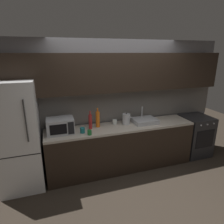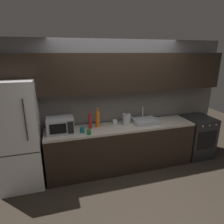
{
  "view_description": "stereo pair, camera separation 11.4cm",
  "coord_description": "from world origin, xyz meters",
  "views": [
    {
      "loc": [
        -1.27,
        -2.36,
        2.26
      ],
      "look_at": [
        -0.2,
        0.9,
        1.2
      ],
      "focal_mm": 31.13,
      "sensor_mm": 36.0,
      "label": 1
    },
    {
      "loc": [
        -1.16,
        -2.4,
        2.26
      ],
      "look_at": [
        -0.2,
        0.9,
        1.2
      ],
      "focal_mm": 31.13,
      "sensor_mm": 36.0,
      "label": 2
    }
  ],
  "objects": [
    {
      "name": "mug_clear",
      "position": [
        -0.1,
        1.04,
        0.94
      ],
      "size": [
        0.09,
        0.09,
        0.09
      ],
      "primitive_type": "cylinder",
      "color": "silver",
      "rests_on": "counter_run"
    },
    {
      "name": "mug_teal",
      "position": [
        -0.78,
        0.8,
        0.95
      ],
      "size": [
        0.08,
        0.08,
        0.1
      ],
      "primitive_type": "cylinder",
      "color": "#19666B",
      "rests_on": "counter_run"
    },
    {
      "name": "wine_bottle_orange",
      "position": [
        -0.45,
        1.0,
        1.05
      ],
      "size": [
        0.08,
        0.08,
        0.37
      ],
      "color": "orange",
      "rests_on": "counter_run"
    },
    {
      "name": "microwave",
      "position": [
        -1.14,
        0.92,
        1.04
      ],
      "size": [
        0.46,
        0.35,
        0.27
      ],
      "color": "#A8AAAF",
      "rests_on": "counter_run"
    },
    {
      "name": "wine_bottle_red",
      "position": [
        -0.6,
        0.94,
        1.04
      ],
      "size": [
        0.06,
        0.06,
        0.34
      ],
      "color": "#A82323",
      "rests_on": "counter_run"
    },
    {
      "name": "sink_basin",
      "position": [
        0.5,
        0.93,
        0.94
      ],
      "size": [
        0.48,
        0.38,
        0.3
      ],
      "color": "#ADAFB5",
      "rests_on": "counter_run"
    },
    {
      "name": "refrigerator",
      "position": [
        -1.82,
        0.9,
        0.93
      ],
      "size": [
        0.68,
        0.69,
        1.86
      ],
      "color": "white",
      "rests_on": "ground"
    },
    {
      "name": "ground_plane",
      "position": [
        0.0,
        0.0,
        0.0
      ],
      "size": [
        10.0,
        10.0,
        0.0
      ],
      "primitive_type": "plane",
      "color": "#2D261E"
    },
    {
      "name": "back_wall",
      "position": [
        0.0,
        1.2,
        1.55
      ],
      "size": [
        4.63,
        0.44,
        2.5
      ],
      "color": "slate",
      "rests_on": "ground"
    },
    {
      "name": "counter_run",
      "position": [
        0.0,
        0.9,
        0.45
      ],
      "size": [
        2.89,
        0.6,
        0.9
      ],
      "color": "black",
      "rests_on": "ground"
    },
    {
      "name": "oven_range",
      "position": [
        1.78,
        0.9,
        0.45
      ],
      "size": [
        0.6,
        0.62,
        0.9
      ],
      "color": "#232326",
      "rests_on": "ground"
    },
    {
      "name": "kettle",
      "position": [
        0.12,
        0.97,
        1.0
      ],
      "size": [
        0.19,
        0.15,
        0.23
      ],
      "color": "#B7BABF",
      "rests_on": "counter_run"
    },
    {
      "name": "mug_green",
      "position": [
        -0.68,
        0.68,
        0.94
      ],
      "size": [
        0.07,
        0.07,
        0.09
      ],
      "primitive_type": "cylinder",
      "color": "#1E6B2D",
      "rests_on": "counter_run"
    }
  ]
}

